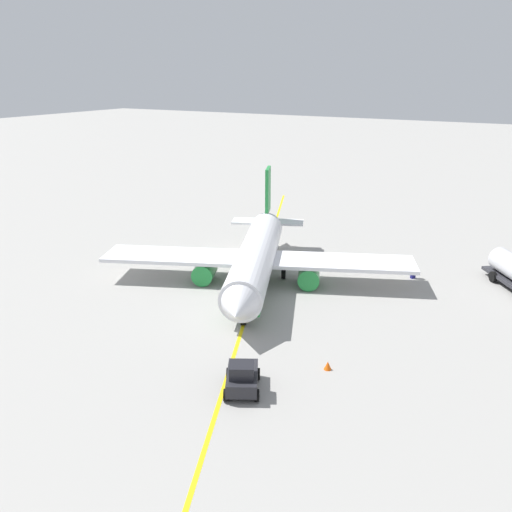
{
  "coord_description": "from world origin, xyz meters",
  "views": [
    {
      "loc": [
        43.45,
        24.33,
        20.08
      ],
      "look_at": [
        0.0,
        0.0,
        3.0
      ],
      "focal_mm": 37.82,
      "sensor_mm": 36.0,
      "label": 1
    }
  ],
  "objects_px": {
    "pushback_tug": "(242,377)",
    "safety_cone_nose": "(328,365)",
    "refueling_worker": "(413,271)",
    "airplane": "(257,258)"
  },
  "relations": [
    {
      "from": "safety_cone_nose",
      "to": "pushback_tug",
      "type": "bearing_deg",
      "value": -36.92
    },
    {
      "from": "pushback_tug",
      "to": "airplane",
      "type": "bearing_deg",
      "value": -153.62
    },
    {
      "from": "pushback_tug",
      "to": "safety_cone_nose",
      "type": "height_order",
      "value": "pushback_tug"
    },
    {
      "from": "pushback_tug",
      "to": "safety_cone_nose",
      "type": "distance_m",
      "value": 6.61
    },
    {
      "from": "airplane",
      "to": "refueling_worker",
      "type": "bearing_deg",
      "value": 123.64
    },
    {
      "from": "pushback_tug",
      "to": "safety_cone_nose",
      "type": "xyz_separation_m",
      "value": [
        -5.25,
        3.95,
        -0.7
      ]
    },
    {
      "from": "pushback_tug",
      "to": "refueling_worker",
      "type": "bearing_deg",
      "value": 169.62
    },
    {
      "from": "airplane",
      "to": "pushback_tug",
      "type": "height_order",
      "value": "airplane"
    },
    {
      "from": "refueling_worker",
      "to": "safety_cone_nose",
      "type": "distance_m",
      "value": 20.99
    },
    {
      "from": "airplane",
      "to": "refueling_worker",
      "type": "distance_m",
      "value": 16.18
    }
  ]
}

